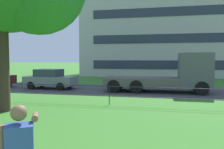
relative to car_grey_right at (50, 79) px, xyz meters
The scene contains 5 objects.
street_strip 6.10m from the car_grey_right, ahead, with size 80.00×6.38×0.01m, color #424247.
park_fence 8.08m from the car_grey_right, 41.67° to the right, with size 36.08×0.04×1.00m.
car_grey_right is the anchor object (origin of this frame).
flatbed_truck_far_right 9.35m from the car_grey_right, ahead, with size 7.33×2.49×2.75m.
apartment_building_background 23.23m from the car_grey_right, 62.31° to the left, with size 25.28×13.73×16.58m.
Camera 1 is at (2.66, 0.53, 2.34)m, focal length 37.31 mm.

